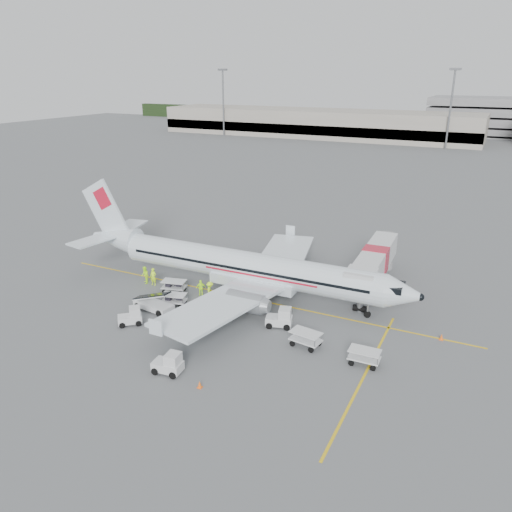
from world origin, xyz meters
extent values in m
plane|color=#56595B|center=(0.00, 0.00, 0.00)|extent=(360.00, 360.00, 0.00)
cube|color=yellow|center=(0.00, 0.00, 0.01)|extent=(44.00, 0.20, 0.01)
cube|color=yellow|center=(14.00, -8.00, 0.01)|extent=(0.20, 20.00, 0.01)
cone|color=orange|center=(18.41, -0.11, 0.28)|extent=(0.35, 0.35, 0.57)
cone|color=orange|center=(5.46, 8.55, 0.34)|extent=(0.42, 0.42, 0.68)
cone|color=orange|center=(3.85, -14.87, 0.29)|extent=(0.35, 0.35, 0.57)
imported|color=#C5FF1A|center=(-10.32, -1.50, 0.95)|extent=(0.73, 0.52, 1.89)
imported|color=#C5FF1A|center=(-11.42, -1.50, 0.93)|extent=(1.14, 1.15, 1.87)
imported|color=#C5FF1A|center=(-3.12, -1.92, 0.94)|extent=(1.23, 1.41, 1.89)
imported|color=#C5FF1A|center=(-4.43, -1.50, 0.83)|extent=(1.03, 0.90, 1.67)
camera|label=1|loc=(20.76, -40.07, 21.11)|focal=35.00mm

